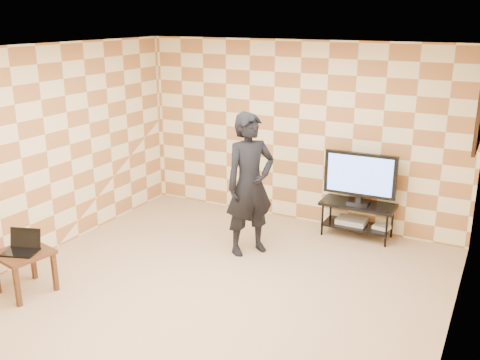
% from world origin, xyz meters
% --- Properties ---
extents(floor, '(5.00, 5.00, 0.00)m').
position_xyz_m(floor, '(0.00, 0.00, 0.00)').
color(floor, tan).
rests_on(floor, ground).
extents(wall_back, '(5.00, 0.02, 2.70)m').
position_xyz_m(wall_back, '(0.00, 2.50, 1.35)').
color(wall_back, beige).
rests_on(wall_back, ground).
extents(wall_front, '(5.00, 0.02, 2.70)m').
position_xyz_m(wall_front, '(0.00, -2.50, 1.35)').
color(wall_front, beige).
rests_on(wall_front, ground).
extents(wall_left, '(0.02, 5.00, 2.70)m').
position_xyz_m(wall_left, '(-2.50, 0.00, 1.35)').
color(wall_left, beige).
rests_on(wall_left, ground).
extents(wall_right, '(0.02, 5.00, 2.70)m').
position_xyz_m(wall_right, '(2.50, 0.00, 1.35)').
color(wall_right, beige).
rests_on(wall_right, ground).
extents(ceiling, '(5.00, 5.00, 0.02)m').
position_xyz_m(ceiling, '(0.00, 0.00, 2.70)').
color(ceiling, white).
rests_on(ceiling, wall_back).
extents(wall_art, '(0.04, 0.72, 0.72)m').
position_xyz_m(wall_art, '(2.47, 1.55, 1.95)').
color(wall_art, black).
rests_on(wall_art, wall_right).
extents(tv_stand, '(1.03, 0.46, 0.50)m').
position_xyz_m(tv_stand, '(1.02, 2.24, 0.37)').
color(tv_stand, black).
rests_on(tv_stand, floor).
extents(tv, '(1.01, 0.20, 0.73)m').
position_xyz_m(tv, '(1.02, 2.24, 0.90)').
color(tv, black).
rests_on(tv, tv_stand).
extents(dvd_player, '(0.41, 0.30, 0.07)m').
position_xyz_m(dvd_player, '(0.94, 2.27, 0.21)').
color(dvd_player, '#ADADAF').
rests_on(dvd_player, tv_stand).
extents(game_console, '(0.24, 0.19, 0.05)m').
position_xyz_m(game_console, '(1.37, 2.26, 0.20)').
color(game_console, silver).
rests_on(game_console, tv_stand).
extents(side_table, '(0.64, 0.64, 0.50)m').
position_xyz_m(side_table, '(-1.88, -1.06, 0.41)').
color(side_table, '#361E12').
rests_on(side_table, floor).
extents(laptop, '(0.43, 0.39, 0.24)m').
position_xyz_m(laptop, '(-1.89, -1.05, 0.55)').
color(laptop, black).
rests_on(laptop, side_table).
extents(person, '(0.76, 0.82, 1.88)m').
position_xyz_m(person, '(-0.11, 1.09, 0.94)').
color(person, black).
rests_on(person, floor).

